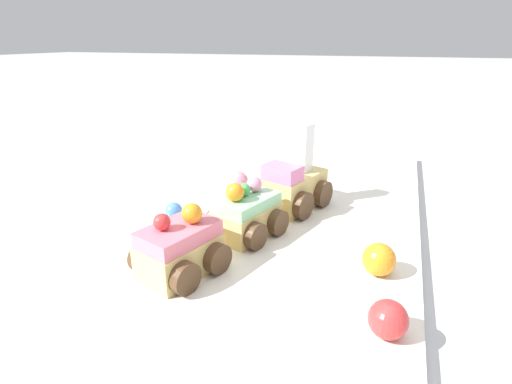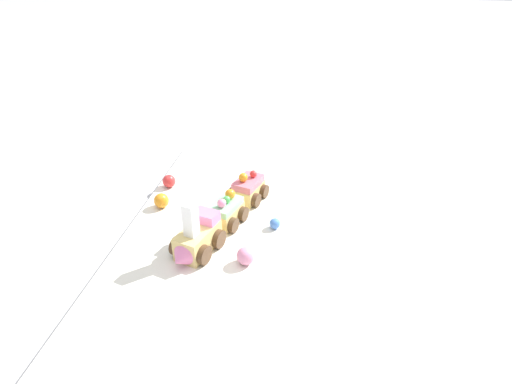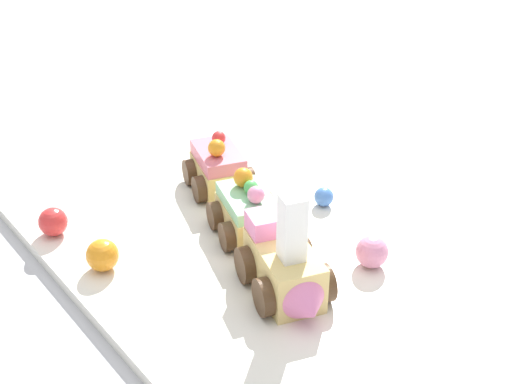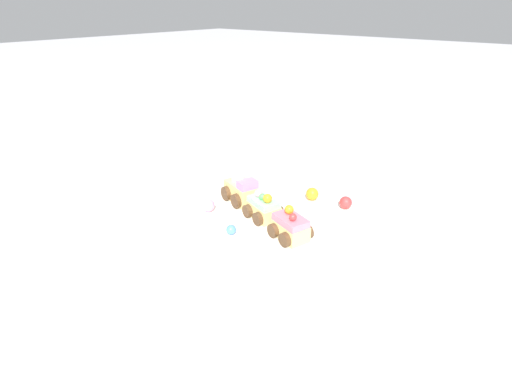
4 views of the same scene
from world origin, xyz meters
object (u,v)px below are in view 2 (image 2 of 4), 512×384
object	(u,v)px
cake_car_strawberry	(248,189)
gumball_pink	(246,256)
cake_train_locomotive	(196,239)
gumball_blue	(275,223)
cake_car_mint	(226,212)
gumball_red	(169,181)
gumball_orange	(161,201)

from	to	relation	value
cake_car_strawberry	gumball_pink	distance (m)	0.21
cake_train_locomotive	gumball_pink	size ratio (longest dim) A/B	3.83
gumball_blue	cake_car_mint	bearing A→B (deg)	-94.26
cake_train_locomotive	gumball_blue	size ratio (longest dim) A/B	5.69
gumball_pink	gumball_red	world-z (taller)	gumball_pink
cake_car_mint	cake_car_strawberry	world-z (taller)	cake_car_strawberry
cake_train_locomotive	gumball_blue	bearing A→B (deg)	143.24
gumball_red	gumball_orange	bearing A→B (deg)	8.20
cake_car_strawberry	gumball_blue	size ratio (longest dim) A/B	4.11
gumball_red	gumball_orange	distance (m)	0.08
cake_train_locomotive	gumball_pink	bearing A→B (deg)	97.33
cake_car_strawberry	gumball_orange	size ratio (longest dim) A/B	2.81
cake_train_locomotive	cake_car_mint	world-z (taller)	cake_train_locomotive
cake_car_strawberry	gumball_blue	world-z (taller)	cake_car_strawberry
gumball_pink	gumball_red	bearing A→B (deg)	-137.43
gumball_red	cake_car_strawberry	bearing A→B (deg)	82.37
cake_train_locomotive	cake_car_strawberry	distance (m)	0.20
cake_train_locomotive	gumball_pink	world-z (taller)	cake_train_locomotive
gumball_pink	gumball_red	xyz separation A→B (m)	(-0.23, -0.21, -0.00)
cake_train_locomotive	gumball_red	xyz separation A→B (m)	(-0.21, -0.12, -0.01)
cake_train_locomotive	gumball_blue	distance (m)	0.16
cake_car_mint	cake_car_strawberry	size ratio (longest dim) A/B	1.00
cake_train_locomotive	gumball_blue	xyz separation A→B (m)	(-0.09, 0.13, -0.02)
cake_car_mint	gumball_orange	bearing A→B (deg)	-85.55
cake_train_locomotive	gumball_pink	xyz separation A→B (m)	(0.02, 0.09, -0.01)
cake_car_mint	gumball_pink	size ratio (longest dim) A/B	2.77
cake_train_locomotive	gumball_red	bearing A→B (deg)	-132.42
cake_train_locomotive	gumball_orange	xyz separation A→B (m)	(-0.13, -0.11, -0.01)
cake_car_mint	cake_car_strawberry	xyz separation A→B (m)	(-0.09, 0.03, 0.00)
gumball_orange	cake_car_strawberry	bearing A→B (deg)	108.68
gumball_red	cake_train_locomotive	bearing A→B (deg)	29.78
gumball_blue	gumball_orange	xyz separation A→B (m)	(-0.04, -0.24, 0.00)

